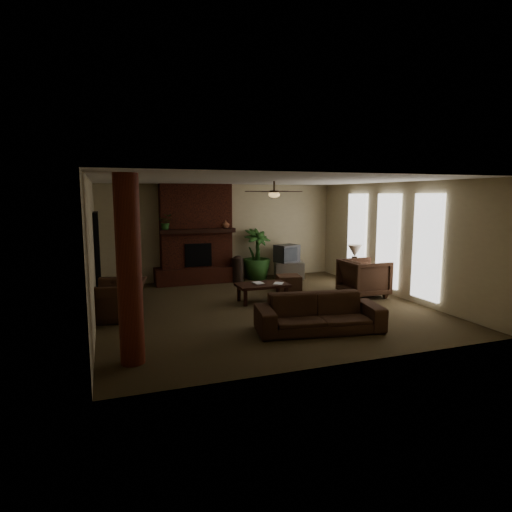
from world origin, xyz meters
name	(u,v)px	position (x,y,z in m)	size (l,w,h in m)	color
room_shell	(262,245)	(0.00, 0.00, 1.40)	(7.00, 7.00, 7.00)	#4B3C25
fireplace	(196,242)	(-0.80, 3.22, 1.16)	(2.40, 0.70, 2.80)	#542216
windows	(388,241)	(3.45, 0.20, 1.35)	(0.08, 3.65, 2.35)	white
log_column	(129,271)	(-2.95, -2.40, 1.40)	(0.36, 0.36, 2.80)	maroon
doorway	(98,257)	(-3.44, 1.80, 1.05)	(0.10, 1.00, 2.10)	black
ceiling_fan	(274,193)	(0.40, 0.30, 2.53)	(1.35, 1.35, 0.37)	black
sofa	(319,307)	(0.39, -1.96, 0.45)	(2.30, 0.67, 0.90)	#40291B
armchair_left	(119,293)	(-3.04, 0.19, 0.50)	(1.15, 0.75, 1.01)	#40291B
armchair_right	(364,276)	(2.73, 0.11, 0.51)	(0.99, 0.93, 1.02)	#40291B
coffee_table	(262,286)	(0.17, 0.43, 0.37)	(1.20, 0.70, 0.43)	black
ottoman	(288,283)	(1.25, 1.35, 0.20)	(0.60, 0.60, 0.40)	#40291B
tv_stand	(289,270)	(1.92, 2.82, 0.25)	(0.85, 0.50, 0.50)	#ACACAE
tv	(287,253)	(1.86, 2.87, 0.76)	(0.77, 0.70, 0.52)	#363638
floor_vase	(238,267)	(0.31, 2.85, 0.43)	(0.34, 0.34, 0.77)	black
floor_plant	(257,265)	(0.97, 3.09, 0.42)	(0.84, 1.50, 0.84)	#285120
side_table_left	(131,291)	(-2.73, 1.43, 0.28)	(0.50, 0.50, 0.55)	black
lamp_left	(132,260)	(-2.68, 1.38, 1.00)	(0.39, 0.39, 0.65)	black
side_table_right	(354,279)	(2.92, 0.84, 0.28)	(0.50, 0.50, 0.55)	black
lamp_right	(355,253)	(2.87, 0.78, 1.00)	(0.37, 0.37, 0.65)	black
mantel_plant	(166,224)	(-1.69, 2.96, 1.72)	(0.38, 0.42, 0.33)	#285120
mantel_vase	(226,224)	(0.01, 3.01, 1.67)	(0.22, 0.23, 0.22)	brown
book_a	(254,278)	(-0.02, 0.47, 0.57)	(0.22, 0.03, 0.29)	#999999
book_b	(274,278)	(0.42, 0.34, 0.58)	(0.21, 0.02, 0.29)	#999999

